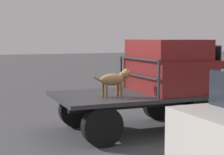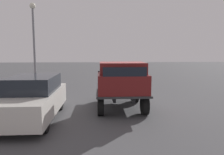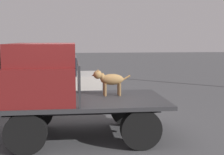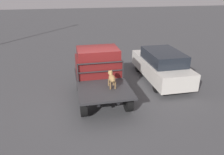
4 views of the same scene
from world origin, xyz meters
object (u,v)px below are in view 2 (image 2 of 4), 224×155
object	(u,v)px
parked_sedan	(33,98)
light_pole_near	(34,32)
dog	(112,79)
flatbed_truck	(120,94)

from	to	relation	value
parked_sedan	light_pole_near	world-z (taller)	light_pole_near
dog	light_pole_near	xyz separation A→B (m)	(-6.67, -5.37, 2.63)
dog	parked_sedan	bearing A→B (deg)	-72.24
flatbed_truck	dog	distance (m)	0.91
flatbed_truck	light_pole_near	size ratio (longest dim) A/B	0.59
parked_sedan	light_pole_near	bearing A→B (deg)	-164.48
dog	parked_sedan	xyz separation A→B (m)	(2.03, -2.98, -0.43)
dog	light_pole_near	distance (m)	8.96
light_pole_near	flatbed_truck	bearing A→B (deg)	38.02
dog	flatbed_truck	bearing A→B (deg)	11.51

